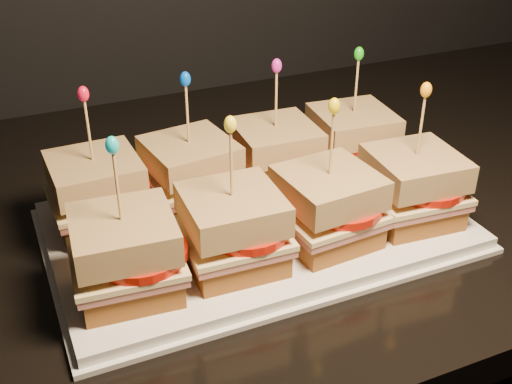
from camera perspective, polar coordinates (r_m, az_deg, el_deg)
name	(u,v)px	position (r m, az deg, el deg)	size (l,w,h in m)	color
granite_slab	(368,173)	(0.93, 9.92, 1.70)	(2.57, 0.74, 0.04)	black
platter	(256,227)	(0.74, 0.00, -3.09)	(0.46, 0.28, 0.02)	white
platter_rim	(256,231)	(0.74, 0.00, -3.48)	(0.47, 0.29, 0.01)	white
sandwich_0_bread_bot	(100,213)	(0.74, -13.68, -1.83)	(0.09, 0.09, 0.03)	brown
sandwich_0_ham	(98,200)	(0.74, -13.83, -0.72)	(0.10, 0.10, 0.01)	#B06054
sandwich_0_cheese	(98,195)	(0.73, -13.89, -0.25)	(0.10, 0.10, 0.01)	beige
sandwich_0_tomato	(109,189)	(0.73, -12.95, 0.23)	(0.09, 0.09, 0.01)	red
sandwich_0_bread_top	(95,173)	(0.72, -14.16, 1.68)	(0.09, 0.09, 0.03)	brown
sandwich_0_pick	(89,134)	(0.70, -14.62, 5.00)	(0.00, 0.00, 0.09)	tan
sandwich_0_frill	(83,94)	(0.68, -15.11, 8.42)	(0.01, 0.01, 0.02)	red
sandwich_1_bread_bot	(192,194)	(0.76, -5.72, -0.15)	(0.09, 0.09, 0.03)	brown
sandwich_1_ham	(191,181)	(0.76, -5.78, 0.95)	(0.10, 0.10, 0.01)	#B06054
sandwich_1_cheese	(191,176)	(0.75, -5.81, 1.42)	(0.10, 0.10, 0.01)	beige
sandwich_1_tomato	(202,171)	(0.75, -4.82, 1.90)	(0.09, 0.09, 0.01)	red
sandwich_1_bread_top	(190,155)	(0.74, -5.92, 3.32)	(0.09, 0.09, 0.03)	brown
sandwich_1_pick	(188,118)	(0.72, -6.11, 6.59)	(0.00, 0.00, 0.09)	tan
sandwich_1_frill	(185,79)	(0.70, -6.31, 9.95)	(0.01, 0.01, 0.02)	blue
sandwich_2_bread_bot	(275,176)	(0.80, 1.68, 1.43)	(0.09, 0.09, 0.03)	brown
sandwich_2_ham	(275,164)	(0.79, 1.70, 2.49)	(0.10, 0.10, 0.01)	#B06054
sandwich_2_cheese	(275,159)	(0.79, 1.71, 2.95)	(0.10, 0.10, 0.01)	beige
sandwich_2_tomato	(286,154)	(0.79, 2.70, 3.41)	(0.09, 0.09, 0.01)	red
sandwich_2_bread_top	(275,138)	(0.78, 1.74, 4.79)	(0.09, 0.09, 0.03)	brown
sandwich_2_pick	(276,103)	(0.76, 1.79, 7.94)	(0.00, 0.00, 0.09)	tan
sandwich_2_frill	(277,66)	(0.74, 1.85, 11.16)	(0.01, 0.01, 0.02)	#C9209D
sandwich_3_bread_bot	(350,160)	(0.85, 8.37, 2.83)	(0.09, 0.09, 0.03)	brown
sandwich_3_ham	(351,149)	(0.84, 8.46, 3.85)	(0.10, 0.10, 0.01)	#B06054
sandwich_3_cheese	(352,144)	(0.84, 8.49, 4.28)	(0.10, 0.10, 0.01)	beige
sandwich_3_tomato	(363,139)	(0.83, 9.45, 4.71)	(0.09, 0.09, 0.01)	red
sandwich_3_bread_top	(353,124)	(0.83, 8.64, 6.03)	(0.09, 0.09, 0.03)	brown
sandwich_3_pick	(356,89)	(0.81, 8.88, 9.01)	(0.00, 0.00, 0.09)	tan
sandwich_3_frill	(359,54)	(0.79, 9.14, 12.05)	(0.01, 0.01, 0.02)	#1DA515
sandwich_4_bread_bot	(129,279)	(0.64, -11.26, -7.55)	(0.09, 0.09, 0.03)	brown
sandwich_4_ham	(127,264)	(0.63, -11.41, -6.33)	(0.10, 0.10, 0.01)	#B06054
sandwich_4_cheese	(126,258)	(0.62, -11.47, -5.81)	(0.10, 0.10, 0.01)	beige
sandwich_4_tomato	(139,252)	(0.62, -10.32, -5.31)	(0.09, 0.09, 0.01)	red
sandwich_4_bread_top	(123,234)	(0.61, -11.73, -3.67)	(0.09, 0.09, 0.03)	brown
sandwich_4_pick	(118,191)	(0.58, -12.19, 0.10)	(0.00, 0.00, 0.09)	tan
sandwich_4_frill	(112,145)	(0.56, -12.68, 4.08)	(0.01, 0.01, 0.02)	#10B5BA
sandwich_5_bread_bot	(233,252)	(0.66, -2.05, -5.37)	(0.09, 0.09, 0.03)	brown
sandwich_5_ham	(233,239)	(0.65, -2.07, -4.17)	(0.10, 0.10, 0.01)	#B06054
sandwich_5_cheese	(233,233)	(0.65, -2.09, -3.65)	(0.10, 0.10, 0.01)	beige
sandwich_5_tomato	(246,227)	(0.64, -0.90, -3.13)	(0.09, 0.09, 0.01)	red
sandwich_5_bread_top	(232,209)	(0.63, -2.13, -1.54)	(0.09, 0.09, 0.03)	brown
sandwich_5_pick	(231,168)	(0.61, -2.21, 2.16)	(0.00, 0.00, 0.09)	tan
sandwich_5_frill	(230,124)	(0.59, -2.30, 6.03)	(0.01, 0.01, 0.02)	yellow
sandwich_6_bread_bot	(326,229)	(0.70, 6.26, -3.27)	(0.09, 0.09, 0.03)	brown
sandwich_6_ham	(327,216)	(0.69, 6.33, -2.11)	(0.10, 0.10, 0.01)	#B06054
sandwich_6_cheese	(327,210)	(0.69, 6.37, -1.61)	(0.10, 0.10, 0.01)	beige
sandwich_6_tomato	(340,204)	(0.68, 7.52, -1.10)	(0.09, 0.09, 0.01)	red
sandwich_6_bread_top	(329,187)	(0.67, 6.50, 0.42)	(0.09, 0.09, 0.03)	brown
sandwich_6_pick	(331,148)	(0.65, 6.73, 3.94)	(0.00, 0.00, 0.09)	tan
sandwich_6_frill	(334,106)	(0.63, 6.97, 7.59)	(0.01, 0.01, 0.02)	yellow
sandwich_7_bread_bot	(410,208)	(0.75, 13.50, -1.38)	(0.09, 0.09, 0.03)	brown
sandwich_7_ham	(411,195)	(0.75, 13.65, -0.27)	(0.10, 0.10, 0.01)	#B06054
sandwich_7_cheese	(412,190)	(0.74, 13.71, 0.19)	(0.10, 0.10, 0.01)	beige
sandwich_7_tomato	(425,184)	(0.74, 14.80, 0.67)	(0.09, 0.09, 0.01)	red
sandwich_7_bread_top	(415,168)	(0.73, 13.97, 2.10)	(0.09, 0.09, 0.03)	brown
sandwich_7_pick	(421,130)	(0.71, 14.42, 5.39)	(0.00, 0.00, 0.09)	tan
sandwich_7_frill	(426,90)	(0.69, 14.89, 8.77)	(0.01, 0.01, 0.02)	orange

